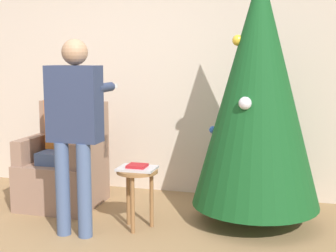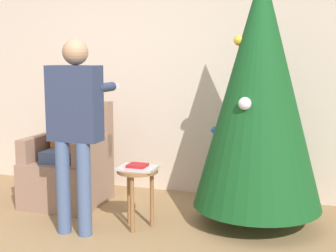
{
  "view_description": "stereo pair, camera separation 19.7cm",
  "coord_description": "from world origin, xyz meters",
  "px_view_note": "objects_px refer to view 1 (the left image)",
  "views": [
    {
      "loc": [
        1.5,
        -2.76,
        1.51
      ],
      "look_at": [
        0.43,
        1.06,
        0.92
      ],
      "focal_mm": 50.0,
      "sensor_mm": 36.0,
      "label": 1
    },
    {
      "loc": [
        1.69,
        -2.7,
        1.51
      ],
      "look_at": [
        0.43,
        1.06,
        0.92
      ],
      "focal_mm": 50.0,
      "sensor_mm": 36.0,
      "label": 2
    }
  ],
  "objects_px": {
    "christmas_tree": "(258,89)",
    "armchair": "(64,170)",
    "side_stool": "(137,181)",
    "person_standing": "(75,119)",
    "person_seated": "(62,137)"
  },
  "relations": [
    {
      "from": "christmas_tree",
      "to": "armchair",
      "type": "xyz_separation_m",
      "value": [
        -1.94,
        0.03,
        -0.87
      ]
    },
    {
      "from": "armchair",
      "to": "side_stool",
      "type": "bearing_deg",
      "value": -25.47
    },
    {
      "from": "side_stool",
      "to": "christmas_tree",
      "type": "bearing_deg",
      "value": 23.49
    },
    {
      "from": "armchair",
      "to": "person_standing",
      "type": "bearing_deg",
      "value": -55.09
    },
    {
      "from": "person_seated",
      "to": "side_stool",
      "type": "xyz_separation_m",
      "value": [
        0.95,
        -0.42,
        -0.28
      ]
    },
    {
      "from": "person_standing",
      "to": "side_stool",
      "type": "xyz_separation_m",
      "value": [
        0.46,
        0.26,
        -0.57
      ]
    },
    {
      "from": "christmas_tree",
      "to": "armchair",
      "type": "height_order",
      "value": "christmas_tree"
    },
    {
      "from": "christmas_tree",
      "to": "armchair",
      "type": "distance_m",
      "value": 2.12
    },
    {
      "from": "armchair",
      "to": "person_standing",
      "type": "height_order",
      "value": "person_standing"
    },
    {
      "from": "person_standing",
      "to": "armchair",
      "type": "bearing_deg",
      "value": 124.91
    },
    {
      "from": "person_standing",
      "to": "side_stool",
      "type": "relative_size",
      "value": 3.1
    },
    {
      "from": "armchair",
      "to": "side_stool",
      "type": "distance_m",
      "value": 1.06
    },
    {
      "from": "armchair",
      "to": "side_stool",
      "type": "relative_size",
      "value": 1.96
    },
    {
      "from": "person_seated",
      "to": "side_stool",
      "type": "height_order",
      "value": "person_seated"
    },
    {
      "from": "christmas_tree",
      "to": "person_standing",
      "type": "xyz_separation_m",
      "value": [
        -1.44,
        -0.68,
        -0.23
      ]
    }
  ]
}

